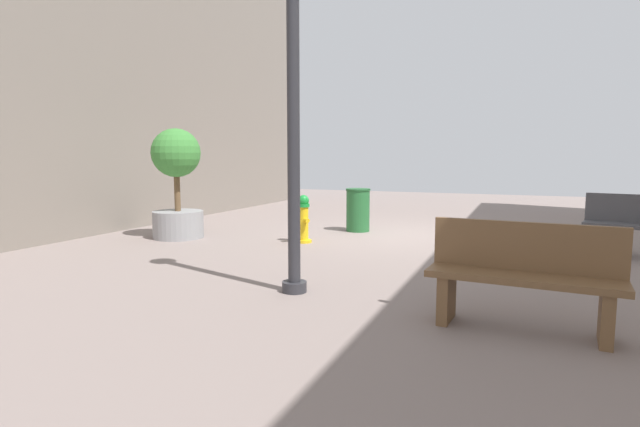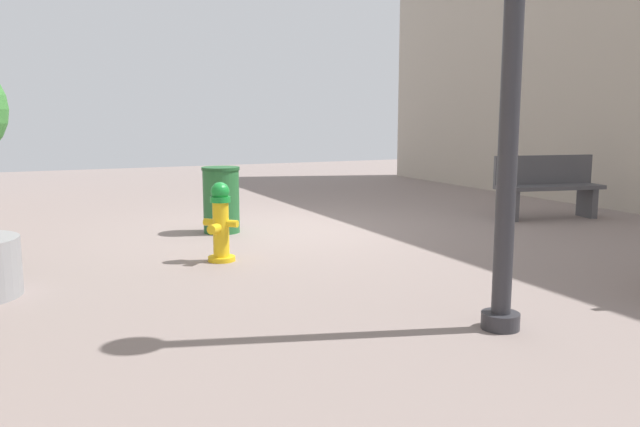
% 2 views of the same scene
% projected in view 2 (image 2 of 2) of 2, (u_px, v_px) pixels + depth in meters
% --- Properties ---
extents(ground_plane, '(23.40, 23.40, 0.00)m').
position_uv_depth(ground_plane, '(294.00, 229.00, 8.74)').
color(ground_plane, gray).
extents(fire_hydrant, '(0.36, 0.36, 0.85)m').
position_uv_depth(fire_hydrant, '(221.00, 222.00, 6.77)').
color(fire_hydrant, gold).
rests_on(fire_hydrant, ground_plane).
extents(bench_near, '(1.70, 0.76, 0.95)m').
position_uv_depth(bench_near, '(547.00, 186.00, 9.66)').
color(bench_near, '#4C4C51').
rests_on(bench_near, ground_plane).
extents(trash_bin, '(0.50, 0.50, 0.88)m').
position_uv_depth(trash_bin, '(221.00, 200.00, 8.46)').
color(trash_bin, '#266633').
rests_on(trash_bin, ground_plane).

